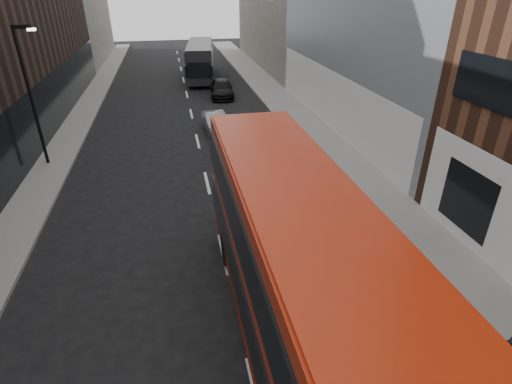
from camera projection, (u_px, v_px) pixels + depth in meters
sidewalk_right at (290, 111)px, 30.82m from camera, size 3.00×80.00×0.15m
sidewalk_left at (77, 124)px, 27.99m from camera, size 2.00×80.00×0.15m
building_left_mid at (18, 12)px, 28.42m from camera, size 5.00×24.00×14.00m
building_left_far at (76, 4)px, 47.67m from camera, size 5.00×20.00×13.00m
street_lamp at (30, 89)px, 19.97m from camera, size 1.06×0.22×7.00m
red_bus at (295, 263)px, 9.97m from camera, size 2.84×12.09×4.87m
grey_bus at (200, 60)px, 40.59m from camera, size 3.72×10.90×3.46m
car_a at (232, 144)px, 22.89m from camera, size 1.66×3.92×1.32m
car_b at (216, 123)px, 26.41m from camera, size 1.61×3.95×1.28m
car_c at (222, 89)px, 34.59m from camera, size 2.31×4.85×1.36m
pedestrian at (512, 350)px, 9.69m from camera, size 0.66×0.46×1.75m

